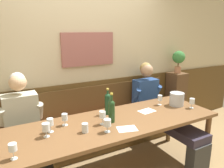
% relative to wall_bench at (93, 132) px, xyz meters
% --- Properties ---
extents(room_wall_back, '(6.80, 0.12, 2.80)m').
position_rel_wall_bench_xyz_m(room_wall_back, '(0.00, 0.26, 1.12)').
color(room_wall_back, '#C9B894').
rests_on(room_wall_back, ground).
extents(wood_wainscot_panel, '(6.80, 0.03, 1.01)m').
position_rel_wall_bench_xyz_m(wood_wainscot_panel, '(0.00, 0.21, 0.22)').
color(wood_wainscot_panel, brown).
rests_on(wood_wainscot_panel, ground).
extents(wall_bench, '(2.79, 0.42, 0.94)m').
position_rel_wall_bench_xyz_m(wall_bench, '(0.00, 0.00, 0.00)').
color(wall_bench, brown).
rests_on(wall_bench, ground).
extents(dining_table, '(2.49, 0.85, 0.74)m').
position_rel_wall_bench_xyz_m(dining_table, '(0.00, -0.72, 0.39)').
color(dining_table, brown).
rests_on(dining_table, ground).
extents(person_center_left_seat, '(0.51, 1.32, 1.28)m').
position_rel_wall_bench_xyz_m(person_center_left_seat, '(-0.96, -0.37, 0.34)').
color(person_center_left_seat, '#313142').
rests_on(person_center_left_seat, ground).
extents(person_center_right_seat, '(0.50, 1.31, 1.26)m').
position_rel_wall_bench_xyz_m(person_center_right_seat, '(0.95, -0.39, 0.33)').
color(person_center_right_seat, '#323333').
rests_on(person_center_right_seat, ground).
extents(ice_bucket, '(0.20, 0.20, 0.18)m').
position_rel_wall_bench_xyz_m(ice_bucket, '(0.99, -0.67, 0.55)').
color(ice_bucket, '#B0B4B9').
rests_on(ice_bucket, dining_table).
extents(wine_bottle_amber_mid, '(0.07, 0.07, 0.35)m').
position_rel_wall_bench_xyz_m(wine_bottle_amber_mid, '(-0.08, -0.73, 0.60)').
color(wine_bottle_amber_mid, '#1F3E1B').
rests_on(wine_bottle_amber_mid, dining_table).
extents(wine_bottle_clear_water, '(0.08, 0.08, 0.33)m').
position_rel_wall_bench_xyz_m(wine_bottle_clear_water, '(0.00, -0.49, 0.61)').
color(wine_bottle_clear_water, '#1B4124').
rests_on(wine_bottle_clear_water, dining_table).
extents(wine_glass_near_bucket, '(0.08, 0.08, 0.14)m').
position_rel_wall_bench_xyz_m(wine_glass_near_bucket, '(-0.23, -0.92, 0.56)').
color(wine_glass_near_bucket, silver).
rests_on(wine_glass_near_bucket, dining_table).
extents(wine_glass_center_front, '(0.06, 0.06, 0.14)m').
position_rel_wall_bench_xyz_m(wine_glass_center_front, '(0.80, -0.54, 0.56)').
color(wine_glass_center_front, silver).
rests_on(wine_glass_center_front, dining_table).
extents(wine_glass_mid_left, '(0.08, 0.08, 0.14)m').
position_rel_wall_bench_xyz_m(wine_glass_mid_left, '(-0.81, -0.72, 0.56)').
color(wine_glass_mid_left, silver).
rests_on(wine_glass_mid_left, dining_table).
extents(wine_glass_right_end, '(0.07, 0.07, 0.13)m').
position_rel_wall_bench_xyz_m(wine_glass_right_end, '(-0.57, -0.55, 0.55)').
color(wine_glass_right_end, silver).
rests_on(wine_glass_right_end, dining_table).
extents(wine_glass_by_bottle, '(0.07, 0.07, 0.14)m').
position_rel_wall_bench_xyz_m(wine_glass_by_bottle, '(1.09, -0.85, 0.55)').
color(wine_glass_by_bottle, silver).
rests_on(wine_glass_by_bottle, dining_table).
extents(wine_glass_mid_right, '(0.07, 0.07, 0.14)m').
position_rel_wall_bench_xyz_m(wine_glass_mid_right, '(-1.13, -0.98, 0.56)').
color(wine_glass_mid_right, silver).
rests_on(wine_glass_mid_right, dining_table).
extents(wine_glass_center_rear, '(0.07, 0.07, 0.15)m').
position_rel_wall_bench_xyz_m(wine_glass_center_rear, '(-0.75, -0.64, 0.57)').
color(wine_glass_center_rear, silver).
rests_on(wine_glass_center_rear, dining_table).
extents(wine_glass_left_end, '(0.07, 0.07, 0.15)m').
position_rel_wall_bench_xyz_m(wine_glass_left_end, '(-0.19, -0.73, 0.57)').
color(wine_glass_left_end, silver).
rests_on(wine_glass_left_end, dining_table).
extents(water_tumbler_left, '(0.07, 0.07, 0.10)m').
position_rel_wall_bench_xyz_m(water_tumbler_left, '(-0.44, -0.82, 0.51)').
color(water_tumbler_left, silver).
rests_on(water_tumbler_left, dining_table).
extents(tasting_sheet_left_guest, '(0.23, 0.17, 0.00)m').
position_rel_wall_bench_xyz_m(tasting_sheet_left_guest, '(0.49, -0.65, 0.46)').
color(tasting_sheet_left_guest, white).
rests_on(tasting_sheet_left_guest, dining_table).
extents(tasting_sheet_right_guest, '(0.24, 0.20, 0.00)m').
position_rel_wall_bench_xyz_m(tasting_sheet_right_guest, '(-0.02, -0.96, 0.46)').
color(tasting_sheet_right_guest, white).
rests_on(tasting_sheet_right_guest, dining_table).
extents(corner_pedestal, '(0.28, 0.28, 1.01)m').
position_rel_wall_bench_xyz_m(corner_pedestal, '(1.69, 0.03, 0.22)').
color(corner_pedestal, brown).
rests_on(corner_pedestal, ground).
extents(potted_plant, '(0.22, 0.22, 0.40)m').
position_rel_wall_bench_xyz_m(potted_plant, '(1.69, 0.03, 0.99)').
color(potted_plant, '#A66C4B').
rests_on(potted_plant, corner_pedestal).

